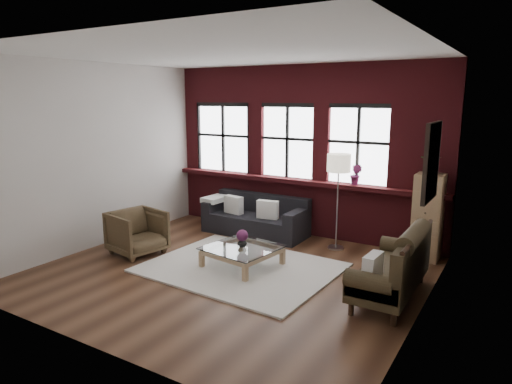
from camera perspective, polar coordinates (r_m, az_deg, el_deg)
The scene contains 26 objects.
floor at distance 7.03m, azimuth -3.28°, elevation -10.00°, with size 5.50×5.50×0.00m, color #3F2517.
ceiling at distance 6.56m, azimuth -3.62°, elevation 16.96°, with size 5.50×5.50×0.00m, color white.
wall_back at distance 8.76m, azimuth 5.90°, elevation 5.12°, with size 5.50×5.50×0.00m, color beige.
wall_front at distance 4.80m, azimuth -20.60°, elevation -1.05°, with size 5.50×5.50×0.00m, color beige.
wall_left at distance 8.46m, azimuth -19.02°, elevation 4.31°, with size 5.00×5.00×0.00m, color beige.
wall_right at distance 5.55m, azimuth 20.66°, elevation 0.60°, with size 5.00×5.00×0.00m, color beige.
brick_backwall at distance 8.71m, azimuth 5.73°, elevation 5.08°, with size 5.50×0.12×3.20m, color #59151A, non-canonical shape.
sill_ledge at distance 8.71m, azimuth 5.40°, elevation 1.36°, with size 5.50×0.30×0.08m, color #59151A.
window_left at distance 9.61m, azimuth -4.03°, elevation 6.63°, with size 1.38×0.10×1.50m, color black, non-canonical shape.
window_mid at distance 8.83m, azimuth 4.01°, elevation 6.18°, with size 1.38×0.10×1.50m, color black, non-canonical shape.
window_right at distance 8.29m, azimuth 12.69°, elevation 5.57°, with size 1.38×0.10×1.50m, color black, non-canonical shape.
wall_poster at distance 5.81m, azimuth 21.10°, elevation 3.53°, with size 0.05×0.74×0.94m, color black, non-canonical shape.
shag_rug at distance 7.16m, azimuth -1.92°, elevation -9.42°, with size 2.79×2.20×0.03m, color beige.
dark_sofa at distance 8.80m, azimuth -0.11°, elevation -3.00°, with size 2.01×0.81×0.73m, color black, non-canonical shape.
pillow_a at distance 8.90m, azimuth -2.81°, elevation -1.59°, with size 0.40×0.14×0.34m, color white.
pillow_b at distance 8.50m, azimuth 1.47°, elevation -2.21°, with size 0.40×0.14×0.34m, color white.
vintage_settee at distance 6.28m, azimuth 16.47°, elevation -8.67°, with size 0.77×1.73×0.92m, color #322817, non-canonical shape.
pillow_settee at distance 5.78m, azimuth 14.39°, elevation -9.16°, with size 0.14×0.38×0.34m, color white.
armchair at distance 7.96m, azimuth -14.62°, elevation -4.91°, with size 0.79×0.82×0.74m, color #453622.
coffee_table at distance 7.18m, azimuth -1.72°, elevation -8.14°, with size 1.01×1.01×0.34m, color #9F7D56, non-canonical shape.
vase at distance 7.10m, azimuth -1.73°, elevation -6.30°, with size 0.14×0.14×0.15m, color #B2B2B2.
flowers at distance 7.06m, azimuth -1.73°, elevation -5.45°, with size 0.18×0.18×0.18m, color #642251.
drawer_chest at distance 7.88m, azimuth 20.67°, elevation -2.95°, with size 0.43×0.43×1.41m, color #9F7D56.
potted_plant_top at distance 7.72m, azimuth 21.14°, elevation 3.43°, with size 0.32×0.28×0.36m, color #2D5923.
floor_lamp at distance 7.95m, azimuth 10.16°, elevation -0.75°, with size 0.40×0.40×1.82m, color #A5A5A8, non-canonical shape.
sill_plant at distance 8.23m, azimuth 12.40°, elevation 2.16°, with size 0.21×0.17×0.38m, color #642251.
Camera 1 is at (3.71, -5.38, 2.60)m, focal length 32.00 mm.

